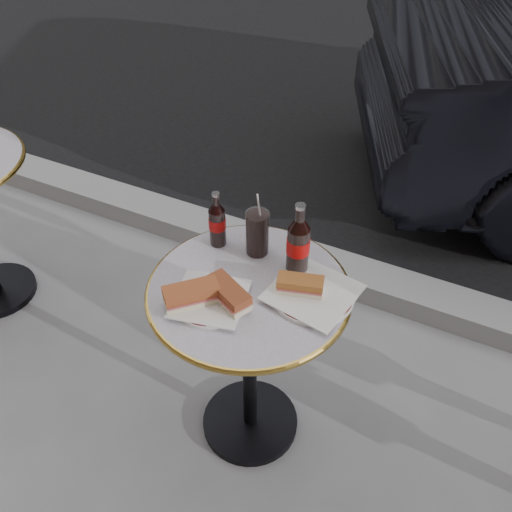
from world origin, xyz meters
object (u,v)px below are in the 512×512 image
at_px(bistro_table, 250,364).
at_px(cola_glass, 257,233).
at_px(plate_right, 313,294).
at_px(plate_left, 210,300).
at_px(cola_bottle_left, 217,219).
at_px(cola_bottle_right, 298,240).

height_order(bistro_table, cola_glass, cola_glass).
bearing_deg(plate_right, plate_left, -149.14).
xyz_separation_m(bistro_table, cola_glass, (-0.05, 0.16, 0.44)).
height_order(bistro_table, plate_left, plate_left).
relative_size(plate_left, plate_right, 0.87).
bearing_deg(plate_left, cola_bottle_left, 113.67).
xyz_separation_m(bistro_table, cola_bottle_left, (-0.18, 0.14, 0.47)).
relative_size(plate_right, cola_glass, 1.61).
bearing_deg(cola_bottle_right, bistro_table, -127.65).
distance_m(bistro_table, plate_right, 0.42).
distance_m(plate_left, cola_bottle_right, 0.32).
relative_size(cola_bottle_left, cola_bottle_right, 0.78).
relative_size(bistro_table, cola_bottle_left, 3.68).
distance_m(plate_left, cola_glass, 0.27).
distance_m(plate_left, cola_bottle_left, 0.28).
bearing_deg(bistro_table, cola_bottle_right, 52.35).
height_order(plate_right, cola_glass, cola_glass).
bearing_deg(bistro_table, plate_left, -126.39).
bearing_deg(plate_left, cola_bottle_right, 52.90).
bearing_deg(plate_right, cola_bottle_left, 166.33).
relative_size(plate_right, cola_bottle_left, 1.24).
height_order(plate_left, cola_bottle_right, cola_bottle_right).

